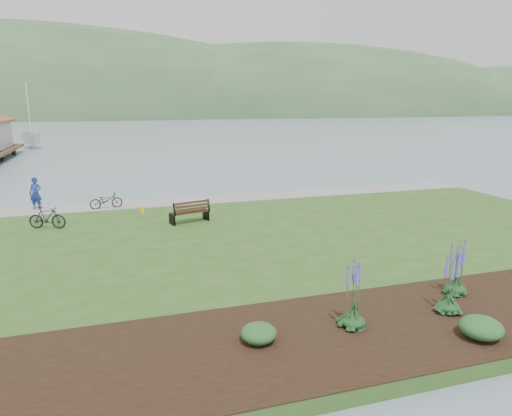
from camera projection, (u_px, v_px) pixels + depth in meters
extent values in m
plane|color=slate|center=(242.00, 239.00, 20.73)|extent=(600.00, 600.00, 0.00)
cube|color=#2A4E1B|center=(255.00, 248.00, 18.82)|extent=(34.00, 20.00, 0.40)
cube|color=gray|center=(211.00, 199.00, 27.05)|extent=(34.00, 2.20, 0.03)
cube|color=black|center=(445.00, 315.00, 12.39)|extent=(24.00, 4.40, 0.04)
cube|color=black|center=(189.00, 212.00, 21.92)|extent=(1.93, 1.10, 0.06)
cube|color=black|center=(192.00, 206.00, 21.56)|extent=(1.80, 0.65, 0.57)
cube|color=black|center=(172.00, 220.00, 21.51)|extent=(0.23, 0.62, 0.50)
cube|color=black|center=(206.00, 215.00, 22.45)|extent=(0.23, 0.62, 0.50)
imported|color=navy|center=(35.00, 191.00, 24.27)|extent=(0.88, 0.73, 2.09)
imported|color=black|center=(106.00, 200.00, 24.74)|extent=(0.83, 1.78, 0.90)
imported|color=black|center=(47.00, 218.00, 20.82)|extent=(1.01, 1.77, 1.02)
imported|color=silver|center=(33.00, 148.00, 60.69)|extent=(12.57, 12.71, 27.21)
cube|color=yellow|center=(141.00, 210.00, 23.93)|extent=(0.26, 0.33, 0.31)
ellipsoid|color=#153A1B|center=(448.00, 307.00, 12.51)|extent=(0.62, 0.62, 0.31)
cone|color=#4E45A1|center=(451.00, 276.00, 12.31)|extent=(0.32, 0.32, 1.46)
ellipsoid|color=#153A1B|center=(455.00, 289.00, 13.69)|extent=(0.62, 0.62, 0.31)
cone|color=#4E45A1|center=(459.00, 260.00, 13.48)|extent=(0.40, 0.40, 1.56)
ellipsoid|color=#153A1B|center=(353.00, 321.00, 11.67)|extent=(0.62, 0.62, 0.31)
cone|color=#4E45A1|center=(355.00, 281.00, 11.41)|extent=(0.36, 0.36, 1.92)
ellipsoid|color=#1E4C21|center=(259.00, 333.00, 10.94)|extent=(0.88, 0.88, 0.44)
ellipsoid|color=#1E4C21|center=(481.00, 328.00, 11.13)|extent=(1.04, 1.04, 0.52)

